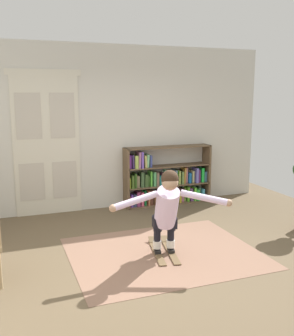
% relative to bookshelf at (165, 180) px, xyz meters
% --- Properties ---
extents(ground_plane, '(7.20, 7.20, 0.00)m').
position_rel_bookshelf_xyz_m(ground_plane, '(-1.01, -2.39, -0.46)').
color(ground_plane, brown).
extents(back_wall, '(6.00, 0.10, 2.90)m').
position_rel_bookshelf_xyz_m(back_wall, '(-1.01, 0.21, 0.99)').
color(back_wall, beige).
rests_on(back_wall, ground).
extents(double_door, '(1.22, 0.05, 2.45)m').
position_rel_bookshelf_xyz_m(double_door, '(-2.10, 0.15, 0.77)').
color(double_door, beige).
rests_on(double_door, ground).
extents(rug, '(2.42, 1.95, 0.01)m').
position_rel_bookshelf_xyz_m(rug, '(-0.91, -2.13, -0.45)').
color(rug, '#87634F').
rests_on(rug, ground).
extents(bookshelf, '(1.67, 0.30, 1.10)m').
position_rel_bookshelf_xyz_m(bookshelf, '(0.00, 0.00, 0.00)').
color(bookshelf, brown).
rests_on(bookshelf, ground).
extents(skis_pair, '(0.43, 0.88, 0.07)m').
position_rel_bookshelf_xyz_m(skis_pair, '(-0.90, -2.10, -0.44)').
color(skis_pair, brown).
rests_on(skis_pair, rug).
extents(person_skier, '(1.46, 0.75, 1.10)m').
position_rel_bookshelf_xyz_m(person_skier, '(-0.94, -2.30, 0.23)').
color(person_skier, white).
rests_on(person_skier, skis_pair).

